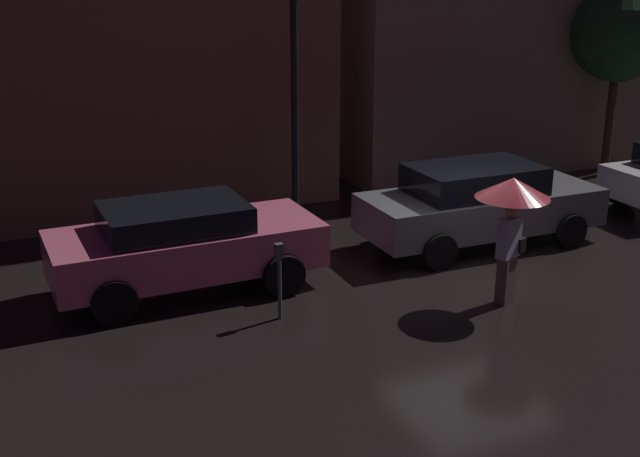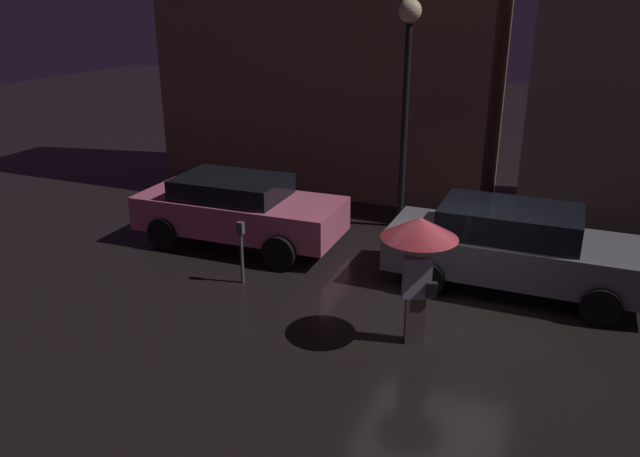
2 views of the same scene
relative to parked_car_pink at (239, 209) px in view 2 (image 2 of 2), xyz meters
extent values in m
plane|color=black|center=(4.59, -1.37, -0.78)|extent=(60.00, 60.00, 0.00)
cube|color=#8C664C|center=(-0.01, 5.13, 3.16)|extent=(8.77, 3.00, 7.87)
cube|color=#DB6684|center=(0.03, 0.00, -0.09)|extent=(4.30, 1.84, 0.70)
cube|color=black|center=(-0.14, 0.00, 0.46)|extent=(2.25, 1.58, 0.41)
cylinder|color=black|center=(1.35, 0.86, -0.44)|extent=(0.68, 0.22, 0.68)
cylinder|color=black|center=(1.35, -0.86, -0.44)|extent=(0.68, 0.22, 0.68)
cylinder|color=black|center=(-1.28, 0.86, -0.44)|extent=(0.68, 0.22, 0.68)
cylinder|color=black|center=(-1.28, -0.86, -0.44)|extent=(0.68, 0.22, 0.68)
cube|color=slate|center=(5.60, 0.00, -0.11)|extent=(4.52, 1.68, 0.69)
cube|color=black|center=(5.42, 0.00, 0.49)|extent=(2.35, 1.48, 0.51)
cylinder|color=black|center=(7.00, 0.84, -0.46)|extent=(0.64, 0.22, 0.64)
cylinder|color=black|center=(7.00, -0.84, -0.46)|extent=(0.64, 0.22, 0.64)
cylinder|color=black|center=(4.20, 0.84, -0.46)|extent=(0.64, 0.22, 0.64)
cylinder|color=black|center=(4.20, -0.84, -0.46)|extent=(0.64, 0.22, 0.64)
cube|color=#66564C|center=(4.40, -2.48, -0.40)|extent=(0.33, 0.28, 0.76)
cube|color=#B2B7C6|center=(4.40, -2.48, 0.30)|extent=(0.45, 0.33, 0.63)
sphere|color=tan|center=(4.40, -2.48, 0.71)|extent=(0.21, 0.21, 0.21)
cylinder|color=black|center=(4.40, -2.48, 0.54)|extent=(0.02, 0.02, 0.75)
cone|color=#B2333D|center=(4.40, -2.48, 1.07)|extent=(1.12, 1.12, 0.31)
cube|color=black|center=(4.63, -2.48, 0.14)|extent=(0.19, 0.15, 0.22)
cylinder|color=#4C5154|center=(0.99, -1.66, -0.30)|extent=(0.06, 0.06, 0.96)
cube|color=#4C5154|center=(0.99, -1.66, 0.29)|extent=(0.12, 0.10, 0.22)
cylinder|color=black|center=(2.83, 2.35, 1.42)|extent=(0.14, 0.14, 4.40)
sphere|color=#F9EAB7|center=(2.83, 2.35, 3.86)|extent=(0.48, 0.48, 0.48)
camera|label=1|loc=(-2.76, -11.87, 4.28)|focal=45.00mm
camera|label=2|loc=(6.27, -10.67, 4.16)|focal=35.00mm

